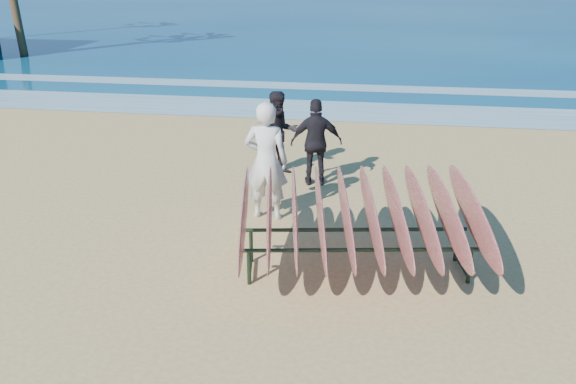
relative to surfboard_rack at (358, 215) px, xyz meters
name	(u,v)px	position (x,y,z in m)	size (l,w,h in m)	color
ground	(279,277)	(-1.05, -0.31, -0.86)	(120.00, 120.00, 0.00)	tan
ocean	(377,5)	(-1.05, 54.69, -0.86)	(160.00, 160.00, 0.00)	navy
foam_near	(339,111)	(-1.05, 9.69, -0.85)	(160.00, 160.00, 0.00)	white
foam_far	(347,87)	(-1.05, 13.19, -0.85)	(160.00, 160.00, 0.00)	white
surfboard_rack	(358,215)	(0.00, 0.00, 0.00)	(3.58, 3.19, 1.36)	black
person_white	(266,161)	(-1.61, 1.72, 0.13)	(0.73, 0.48, 1.99)	silver
person_dark_a	(279,133)	(-1.78, 3.97, -0.01)	(0.82, 0.64, 1.70)	black
person_dark_b	(316,142)	(-0.98, 3.48, -0.02)	(0.98, 0.41, 1.68)	black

